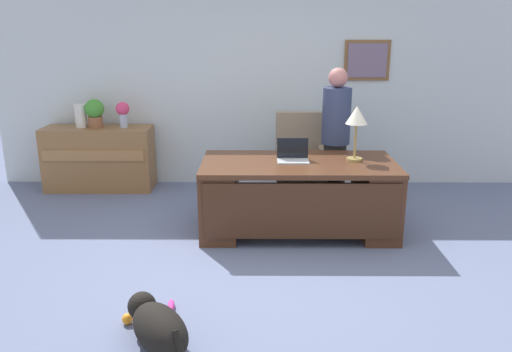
{
  "coord_description": "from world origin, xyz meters",
  "views": [
    {
      "loc": [
        -0.02,
        -4.22,
        2.08
      ],
      "look_at": [
        -0.05,
        0.3,
        0.75
      ],
      "focal_mm": 36.06,
      "sensor_mm": 36.0,
      "label": 1
    }
  ],
  "objects_px": {
    "armchair": "(301,163)",
    "person_standing": "(335,138)",
    "dog_toy_ball": "(128,319)",
    "vase_with_flowers": "(123,112)",
    "laptop": "(293,155)",
    "desk_lamp": "(357,118)",
    "credenza": "(99,158)",
    "vase_empty": "(81,116)",
    "potted_plant": "(95,112)",
    "dog_lying": "(158,326)",
    "desk": "(298,194)",
    "dog_toy_bone": "(171,305)"
  },
  "relations": [
    {
      "from": "person_standing",
      "to": "dog_lying",
      "type": "xyz_separation_m",
      "value": [
        -1.54,
        -2.74,
        -0.68
      ]
    },
    {
      "from": "dog_lying",
      "to": "potted_plant",
      "type": "relative_size",
      "value": 1.79
    },
    {
      "from": "desk",
      "to": "dog_lying",
      "type": "xyz_separation_m",
      "value": [
        -1.08,
        -2.03,
        -0.25
      ]
    },
    {
      "from": "vase_empty",
      "to": "dog_toy_ball",
      "type": "xyz_separation_m",
      "value": [
        1.32,
        -3.2,
        -0.93
      ]
    },
    {
      "from": "person_standing",
      "to": "dog_lying",
      "type": "height_order",
      "value": "person_standing"
    },
    {
      "from": "armchair",
      "to": "desk",
      "type": "bearing_deg",
      "value": -95.85
    },
    {
      "from": "desk",
      "to": "laptop",
      "type": "relative_size",
      "value": 6.17
    },
    {
      "from": "credenza",
      "to": "vase_empty",
      "type": "height_order",
      "value": "vase_empty"
    },
    {
      "from": "armchair",
      "to": "vase_empty",
      "type": "bearing_deg",
      "value": 170.31
    },
    {
      "from": "potted_plant",
      "to": "laptop",
      "type": "bearing_deg",
      "value": -29.56
    },
    {
      "from": "desk_lamp",
      "to": "armchair",
      "type": "bearing_deg",
      "value": 118.25
    },
    {
      "from": "person_standing",
      "to": "dog_toy_ball",
      "type": "distance_m",
      "value": 3.17
    },
    {
      "from": "dog_toy_ball",
      "to": "person_standing",
      "type": "bearing_deg",
      "value": 53.58
    },
    {
      "from": "vase_with_flowers",
      "to": "potted_plant",
      "type": "relative_size",
      "value": 0.9
    },
    {
      "from": "credenza",
      "to": "vase_with_flowers",
      "type": "height_order",
      "value": "vase_with_flowers"
    },
    {
      "from": "desk_lamp",
      "to": "vase_empty",
      "type": "distance_m",
      "value": 3.53
    },
    {
      "from": "armchair",
      "to": "person_standing",
      "type": "bearing_deg",
      "value": -35.94
    },
    {
      "from": "desk",
      "to": "dog_lying",
      "type": "distance_m",
      "value": 2.31
    },
    {
      "from": "credenza",
      "to": "armchair",
      "type": "distance_m",
      "value": 2.63
    },
    {
      "from": "armchair",
      "to": "vase_with_flowers",
      "type": "bearing_deg",
      "value": 168.03
    },
    {
      "from": "desk_lamp",
      "to": "dog_toy_bone",
      "type": "height_order",
      "value": "desk_lamp"
    },
    {
      "from": "desk_lamp",
      "to": "potted_plant",
      "type": "bearing_deg",
      "value": 156.14
    },
    {
      "from": "dog_toy_ball",
      "to": "credenza",
      "type": "bearing_deg",
      "value": 109.46
    },
    {
      "from": "laptop",
      "to": "vase_with_flowers",
      "type": "bearing_deg",
      "value": 146.39
    },
    {
      "from": "credenza",
      "to": "potted_plant",
      "type": "xyz_separation_m",
      "value": [
        -0.01,
        0.0,
        0.61
      ]
    },
    {
      "from": "desk",
      "to": "dog_toy_bone",
      "type": "xyz_separation_m",
      "value": [
        -1.07,
        -1.54,
        -0.39
      ]
    },
    {
      "from": "vase_empty",
      "to": "dog_toy_ball",
      "type": "bearing_deg",
      "value": -67.56
    },
    {
      "from": "dog_toy_ball",
      "to": "vase_empty",
      "type": "bearing_deg",
      "value": 112.44
    },
    {
      "from": "dog_lying",
      "to": "dog_toy_ball",
      "type": "relative_size",
      "value": 7.95
    },
    {
      "from": "credenza",
      "to": "dog_toy_ball",
      "type": "height_order",
      "value": "credenza"
    },
    {
      "from": "desk",
      "to": "credenza",
      "type": "relative_size",
      "value": 1.43
    },
    {
      "from": "laptop",
      "to": "dog_toy_ball",
      "type": "bearing_deg",
      "value": -125.36
    },
    {
      "from": "credenza",
      "to": "dog_toy_ball",
      "type": "distance_m",
      "value": 3.42
    },
    {
      "from": "person_standing",
      "to": "dog_toy_ball",
      "type": "bearing_deg",
      "value": -126.42
    },
    {
      "from": "armchair",
      "to": "vase_empty",
      "type": "height_order",
      "value": "vase_empty"
    },
    {
      "from": "armchair",
      "to": "desk_lamp",
      "type": "xyz_separation_m",
      "value": [
        0.47,
        -0.88,
        0.7
      ]
    },
    {
      "from": "dog_toy_bone",
      "to": "dog_lying",
      "type": "bearing_deg",
      "value": -90.56
    },
    {
      "from": "armchair",
      "to": "laptop",
      "type": "relative_size",
      "value": 3.35
    },
    {
      "from": "armchair",
      "to": "vase_with_flowers",
      "type": "relative_size",
      "value": 3.3
    },
    {
      "from": "dog_lying",
      "to": "potted_plant",
      "type": "distance_m",
      "value": 3.85
    },
    {
      "from": "armchair",
      "to": "dog_toy_ball",
      "type": "xyz_separation_m",
      "value": [
        -1.45,
        -2.73,
        -0.44
      ]
    },
    {
      "from": "armchair",
      "to": "dog_toy_ball",
      "type": "height_order",
      "value": "armchair"
    },
    {
      "from": "armchair",
      "to": "laptop",
      "type": "bearing_deg",
      "value": -100.03
    },
    {
      "from": "dog_lying",
      "to": "desk_lamp",
      "type": "distance_m",
      "value": 2.88
    },
    {
      "from": "vase_with_flowers",
      "to": "dog_toy_ball",
      "type": "bearing_deg",
      "value": -76.29
    },
    {
      "from": "laptop",
      "to": "dog_toy_ball",
      "type": "relative_size",
      "value": 3.94
    },
    {
      "from": "vase_empty",
      "to": "potted_plant",
      "type": "xyz_separation_m",
      "value": [
        0.18,
        0.0,
        0.05
      ]
    },
    {
      "from": "dog_lying",
      "to": "dog_toy_bone",
      "type": "relative_size",
      "value": 3.92
    },
    {
      "from": "armchair",
      "to": "dog_lying",
      "type": "distance_m",
      "value": 3.24
    },
    {
      "from": "credenza",
      "to": "dog_toy_ball",
      "type": "bearing_deg",
      "value": -70.54
    }
  ]
}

